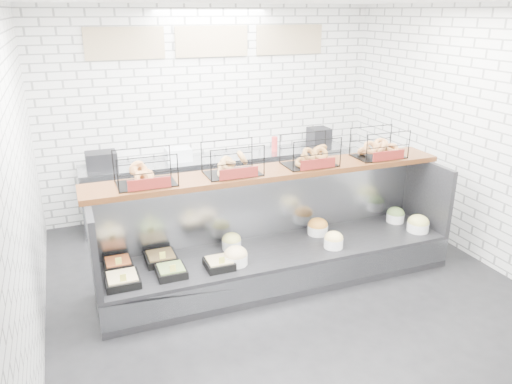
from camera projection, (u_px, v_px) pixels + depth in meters
name	position (u px, v px, depth m)	size (l,w,h in m)	color
ground	(289.00, 292.00, 5.48)	(5.50, 5.50, 0.00)	black
room_shell	(270.00, 96.00, 5.30)	(5.02, 5.51, 3.01)	white
display_case	(277.00, 252.00, 5.67)	(4.00, 0.90, 1.20)	black
bagel_shelf	(272.00, 160.00, 5.46)	(4.10, 0.50, 0.40)	#3D1E0D
prep_counter	(221.00, 184.00, 7.44)	(4.00, 0.60, 1.20)	#93969B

